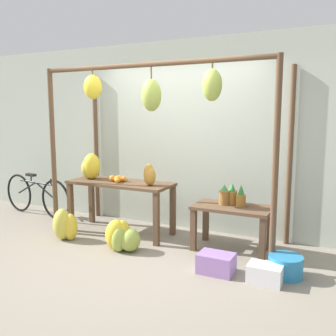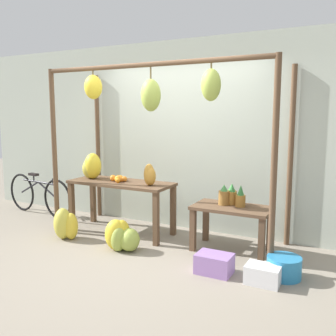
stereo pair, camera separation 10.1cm
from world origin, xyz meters
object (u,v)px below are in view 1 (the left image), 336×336
Objects in this scene: orange_pile at (118,179)px; pineapple_cluster at (232,196)px; fruit_crate_purple at (265,274)px; banana_pile_ground_right at (122,237)px; fruit_crate_white at (216,263)px; parked_bicycle at (36,195)px; papaya_pile at (150,176)px; banana_pile_on_table at (91,167)px; banana_pile_ground_left at (65,225)px; blue_bucket at (285,266)px.

orange_pile is 1.66m from pineapple_cluster.
orange_pile is at bearing 162.83° from fruit_crate_purple.
fruit_crate_purple is (2.27, -0.70, -0.70)m from orange_pile.
banana_pile_ground_right is at bearing -149.91° from pineapple_cluster.
fruit_crate_white is at bearing -4.69° from banana_pile_ground_right.
orange_pile is 0.15× the size of parked_bicycle.
fruit_crate_white is at bearing -13.77° from parked_bicycle.
fruit_crate_white is 3.65m from parked_bicycle.
pineapple_cluster reaches higher than fruit_crate_white.
papaya_pile is (-1.20, 0.65, 0.79)m from fruit_crate_white.
orange_pile is at bearing -5.56° from parked_bicycle.
parked_bicycle is 4.70× the size of fruit_crate_purple.
banana_pile_ground_right is at bearing 175.31° from fruit_crate_white.
papaya_pile is at bearing 159.00° from fruit_crate_purple.
banana_pile_on_table is 0.95m from banana_pile_ground_left.
banana_pile_ground_left is 0.28× the size of parked_bicycle.
pineapple_cluster is 2.31m from banana_pile_ground_left.
banana_pile_ground_left is 0.93m from banana_pile_ground_right.
banana_pile_on_table reaches higher than fruit_crate_purple.
blue_bucket is at bearing -12.43° from papaya_pile.
parked_bicycle is at bearing 149.68° from banana_pile_ground_left.
blue_bucket is (2.93, 0.13, -0.09)m from banana_pile_ground_left.
papaya_pile is at bearing -5.21° from parked_bicycle.
banana_pile_ground_right is 0.34× the size of parked_bicycle.
pineapple_cluster reaches higher than fruit_crate_purple.
parked_bicycle is at bearing 179.07° from pineapple_cluster.
pineapple_cluster is 1.00× the size of fruit_crate_purple.
parked_bicycle reaches higher than blue_bucket.
papaya_pile is (1.04, 0.55, 0.69)m from banana_pile_ground_left.
banana_pile_on_table is 2.50m from fruit_crate_white.
banana_pile_ground_right is 1.87× the size of papaya_pile.
blue_bucket is at bearing -9.37° from banana_pile_on_table.
banana_pile_on_table is 0.52m from orange_pile.
pineapple_cluster is at bearing 18.16° from banana_pile_ground_left.
banana_pile_on_table is at bearing 176.31° from papaya_pile.
banana_pile_ground_right reaches higher than fruit_crate_purple.
orange_pile is (0.50, -0.03, -0.14)m from banana_pile_on_table.
banana_pile_ground_right is at bearing -33.08° from banana_pile_on_table.
banana_pile_on_table is 2.17m from pineapple_cluster.
papaya_pile is (0.54, -0.04, 0.09)m from orange_pile.
banana_pile_ground_right is (0.94, -0.61, -0.76)m from banana_pile_on_table.
banana_pile_ground_left is at bearing 177.58° from fruit_crate_purple.
orange_pile is at bearing 49.89° from banana_pile_ground_left.
pineapple_cluster is 1.13m from blue_bucket.
banana_pile_on_table is 1.11× the size of pineapple_cluster.
papaya_pile reaches higher than banana_pile_ground_left.
orange_pile is 0.73× the size of pineapple_cluster.
parked_bicycle is at bearing 174.79° from papaya_pile.
banana_pile_ground_right is 2.37m from parked_bicycle.
banana_pile_ground_right is 1.54× the size of blue_bucket.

